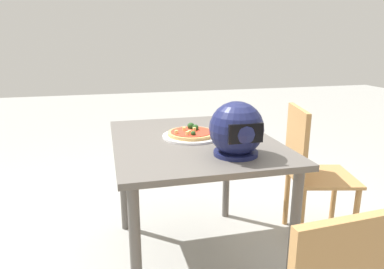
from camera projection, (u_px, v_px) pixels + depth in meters
ground_plane at (193, 260)px, 2.17m from camera, size 14.00×14.00×0.00m
dining_table at (193, 155)px, 1.99m from camera, size 0.88×1.09×0.78m
pizza_plate at (191, 136)px, 2.00m from camera, size 0.33×0.33×0.01m
pizza at (191, 133)px, 2.00m from camera, size 0.27×0.27×0.05m
motorcycle_helmet at (236, 130)px, 1.66m from camera, size 0.26×0.26×0.26m
chair_side at (309, 167)px, 2.30m from camera, size 0.48×0.48×0.90m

